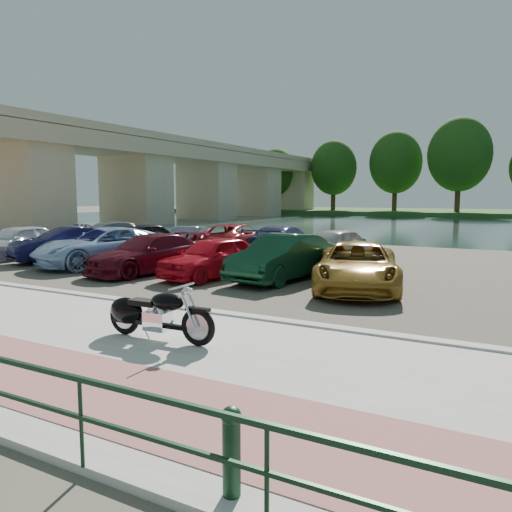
# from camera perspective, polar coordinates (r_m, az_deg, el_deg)

# --- Properties ---
(ground) EXTENTS (200.00, 200.00, 0.00)m
(ground) POSITION_cam_1_polar(r_m,az_deg,el_deg) (9.52, -9.20, -9.70)
(ground) COLOR #595447
(ground) RESTS_ON ground
(promenade) EXTENTS (60.00, 6.00, 0.10)m
(promenade) POSITION_cam_1_polar(r_m,az_deg,el_deg) (8.77, -13.30, -10.89)
(promenade) COLOR #AFADA5
(promenade) RESTS_ON ground
(pink_path) EXTENTS (60.00, 2.00, 0.01)m
(pink_path) POSITION_cam_1_polar(r_m,az_deg,el_deg) (7.77, -20.92, -13.09)
(pink_path) COLOR #9E5D59
(pink_path) RESTS_ON promenade
(kerb) EXTENTS (60.00, 0.30, 0.14)m
(kerb) POSITION_cam_1_polar(r_m,az_deg,el_deg) (11.08, -2.80, -6.86)
(kerb) COLOR #AFADA5
(kerb) RESTS_ON ground
(parking_lot) EXTENTS (60.00, 18.00, 0.04)m
(parking_lot) POSITION_cam_1_polar(r_m,az_deg,el_deg) (19.21, 11.39, -1.30)
(parking_lot) COLOR #3E3A32
(parking_lot) RESTS_ON ground
(river) EXTENTS (120.00, 40.00, 0.00)m
(river) POSITION_cam_1_polar(r_m,az_deg,el_deg) (47.58, 21.93, 3.10)
(river) COLOR #162927
(river) RESTS_ON ground
(far_bank) EXTENTS (120.00, 24.00, 0.60)m
(far_bank) POSITION_cam_1_polar(r_m,az_deg,el_deg) (79.41, 24.75, 4.49)
(far_bank) COLOR #214D1B
(far_bank) RESTS_ON ground
(bridge) EXTENTS (7.00, 56.00, 8.55)m
(bridge) POSITION_cam_1_polar(r_m,az_deg,el_deg) (58.84, -6.24, 9.55)
(bridge) COLOR tan
(bridge) RESTS_ON ground
(motorcycle) EXTENTS (2.33, 0.75, 1.05)m
(motorcycle) POSITION_cam_1_polar(r_m,az_deg,el_deg) (9.37, -12.00, -6.46)
(motorcycle) COLOR black
(motorcycle) RESTS_ON promenade
(car_0) EXTENTS (1.76, 4.26, 1.44)m
(car_0) POSITION_cam_1_polar(r_m,az_deg,el_deg) (23.73, -25.59, 1.50)
(car_0) COLOR silver
(car_0) RESTS_ON parking_lot
(car_1) EXTENTS (2.89, 4.49, 1.40)m
(car_1) POSITION_cam_1_polar(r_m,az_deg,el_deg) (21.85, -20.97, 1.25)
(car_1) COLOR #131138
(car_1) RESTS_ON parking_lot
(car_2) EXTENTS (4.11, 5.83, 1.48)m
(car_2) POSITION_cam_1_polar(r_m,az_deg,el_deg) (19.90, -16.91, 1.02)
(car_2) COLOR #9BBCE2
(car_2) RESTS_ON parking_lot
(car_3) EXTENTS (2.60, 4.86, 1.34)m
(car_3) POSITION_cam_1_polar(r_m,az_deg,el_deg) (17.71, -12.27, 0.25)
(car_3) COLOR #4F0B18
(car_3) RESTS_ON parking_lot
(car_4) EXTENTS (2.37, 4.24, 1.36)m
(car_4) POSITION_cam_1_polar(r_m,az_deg,el_deg) (16.31, -4.87, -0.13)
(car_4) COLOR red
(car_4) RESTS_ON parking_lot
(car_5) EXTENTS (2.03, 4.54, 1.45)m
(car_5) POSITION_cam_1_polar(r_m,az_deg,el_deg) (15.81, 3.04, -0.18)
(car_5) COLOR #103C23
(car_5) RESTS_ON parking_lot
(car_6) EXTENTS (3.57, 5.34, 1.36)m
(car_6) POSITION_cam_1_polar(r_m,az_deg,el_deg) (14.44, 11.51, -1.15)
(car_6) COLOR olive
(car_6) RESTS_ON parking_lot
(car_7) EXTENTS (3.17, 4.98, 1.34)m
(car_7) POSITION_cam_1_polar(r_m,az_deg,el_deg) (27.49, -15.03, 2.47)
(car_7) COLOR gray
(car_7) RESTS_ON parking_lot
(car_8) EXTENTS (2.29, 4.17, 1.34)m
(car_8) POSITION_cam_1_polar(r_m,az_deg,el_deg) (25.69, -11.86, 2.27)
(car_8) COLOR black
(car_8) RESTS_ON parking_lot
(car_9) EXTENTS (2.51, 3.98, 1.24)m
(car_9) POSITION_cam_1_polar(r_m,az_deg,el_deg) (23.89, -7.29, 1.90)
(car_9) COLOR slate
(car_9) RESTS_ON parking_lot
(car_10) EXTENTS (2.88, 5.33, 1.42)m
(car_10) POSITION_cam_1_polar(r_m,az_deg,el_deg) (22.92, -2.37, 1.97)
(car_10) COLOR maroon
(car_10) RESTS_ON parking_lot
(car_11) EXTENTS (2.42, 5.05, 1.42)m
(car_11) POSITION_cam_1_polar(r_m,az_deg,el_deg) (21.41, 3.08, 1.62)
(car_11) COLOR navy
(car_11) RESTS_ON parking_lot
(car_12) EXTENTS (2.40, 4.36, 1.40)m
(car_12) POSITION_cam_1_polar(r_m,az_deg,el_deg) (20.56, 9.75, 1.29)
(car_12) COLOR #ADACA8
(car_12) RESTS_ON parking_lot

